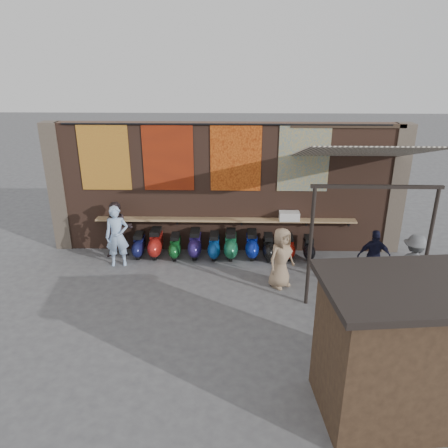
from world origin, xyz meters
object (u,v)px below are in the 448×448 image
scooter_stool_9 (308,248)px  scooter_stool_7 (268,247)px  scooter_stool_2 (175,246)px  scooter_stool_8 (289,247)px  scooter_stool_4 (214,246)px  market_stall (393,354)px  shopper_navy (374,256)px  scooter_stool_1 (156,243)px  scooter_stool_6 (252,245)px  shopper_tan (281,258)px  scooter_stool_0 (139,245)px  shopper_grey (413,265)px  scooter_stool_5 (231,245)px  diner_right (119,230)px  shelf_box (289,216)px  diner_left (117,236)px  scooter_stool_3 (195,244)px

scooter_stool_9 → scooter_stool_7: bearing=179.4°
scooter_stool_2 → scooter_stool_8: (3.48, 0.07, -0.01)m
scooter_stool_4 → market_stall: size_ratio=0.33×
scooter_stool_2 → shopper_navy: bearing=-13.7°
scooter_stool_1 → scooter_stool_7: (3.46, -0.08, -0.05)m
scooter_stool_1 → market_stall: market_stall is taller
scooter_stool_6 → scooter_stool_8: (1.13, -0.01, -0.06)m
shopper_tan → shopper_navy: bearing=-32.5°
scooter_stool_0 → shopper_tan: (4.18, -1.74, 0.47)m
scooter_stool_6 → shopper_grey: size_ratio=0.51×
market_stall → scooter_stool_5: bearing=108.7°
scooter_stool_6 → scooter_stool_7: bearing=-8.0°
scooter_stool_0 → scooter_stool_1: 0.52m
scooter_stool_5 → diner_right: (-3.42, 0.00, 0.46)m
scooter_stool_5 → shelf_box: bearing=9.6°
scooter_stool_9 → shopper_navy: shopper_navy is taller
diner_right → diner_left: bearing=-96.3°
scooter_stool_8 → shopper_grey: 3.62m
scooter_stool_7 → scooter_stool_8: 0.63m
scooter_stool_3 → scooter_stool_6: size_ratio=1.02×
scooter_stool_6 → scooter_stool_1: bearing=179.9°
shelf_box → shopper_navy: shopper_navy is taller
scooter_stool_0 → scooter_stool_1: size_ratio=0.87×
scooter_stool_4 → scooter_stool_6: scooter_stool_6 is taller
scooter_stool_2 → scooter_stool_6: bearing=1.9°
scooter_stool_1 → shopper_tan: shopper_tan is taller
shopper_grey → scooter_stool_7: bearing=-2.4°
scooter_stool_1 → diner_left: 1.29m
shelf_box → shopper_grey: size_ratio=0.36×
market_stall → diner_right: bearing=129.7°
scooter_stool_5 → market_stall: 6.76m
scooter_stool_0 → scooter_stool_1: (0.52, 0.04, 0.06)m
scooter_stool_1 → market_stall: (5.09, -6.15, 0.80)m
scooter_stool_3 → scooter_stool_7: 2.24m
scooter_stool_3 → diner_left: diner_left is taller
scooter_stool_5 → shopper_navy: bearing=-19.9°
scooter_stool_0 → shopper_grey: 7.81m
scooter_stool_7 → market_stall: size_ratio=0.32×
scooter_stool_4 → scooter_stool_5: 0.51m
scooter_stool_4 → scooter_stool_8: bearing=1.7°
scooter_stool_7 → scooter_stool_9: scooter_stool_7 is taller
scooter_stool_7 → diner_left: bearing=-172.8°
scooter_stool_9 → shopper_grey: bearing=-41.2°
shopper_tan → scooter_stool_1: bearing=114.4°
scooter_stool_1 → market_stall: bearing=-50.4°
scooter_stool_5 → scooter_stool_9: bearing=-1.1°
scooter_stool_6 → scooter_stool_8: bearing=-0.3°
scooter_stool_1 → scooter_stool_7: scooter_stool_1 is taller
scooter_stool_8 → diner_right: diner_right is taller
shelf_box → scooter_stool_4: size_ratio=0.76×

